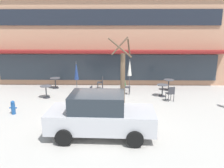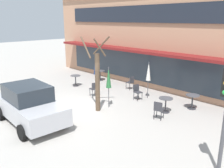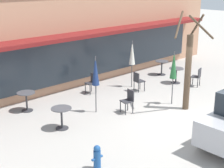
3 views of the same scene
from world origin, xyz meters
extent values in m
plane|color=#ADA8A0|center=(0.00, 0.00, 0.00)|extent=(80.00, 80.00, 0.00)
cube|color=tan|center=(0.00, 10.00, 3.39)|extent=(19.93, 8.00, 6.79)
cube|color=maroon|center=(0.00, 5.45, 2.55)|extent=(16.94, 1.10, 0.16)
cube|color=#1E232D|center=(0.00, 5.94, 4.89)|extent=(15.95, 0.10, 1.10)
cube|color=#2D3842|center=(0.00, 5.94, 1.35)|extent=(15.95, 0.10, 1.90)
cylinder|color=#333338|center=(3.55, 3.12, 0.01)|extent=(0.44, 0.44, 0.03)
cylinder|color=#333338|center=(3.55, 3.12, 0.38)|extent=(0.07, 0.07, 0.70)
cylinder|color=#4C4C51|center=(3.55, 3.12, 0.74)|extent=(0.70, 0.70, 0.03)
cylinder|color=#333338|center=(-3.62, 4.96, 0.01)|extent=(0.44, 0.44, 0.03)
cylinder|color=#333338|center=(-3.62, 4.96, 0.38)|extent=(0.07, 0.07, 0.70)
cylinder|color=#4C4C51|center=(-3.62, 4.96, 0.74)|extent=(0.70, 0.70, 0.03)
cylinder|color=#333338|center=(4.24, 4.54, 0.01)|extent=(0.44, 0.44, 0.03)
cylinder|color=#333338|center=(4.24, 4.54, 0.38)|extent=(0.07, 0.07, 0.70)
cylinder|color=#4C4C51|center=(4.24, 4.54, 0.74)|extent=(0.70, 0.70, 0.03)
cylinder|color=#333338|center=(-3.62, 2.68, 0.01)|extent=(0.44, 0.44, 0.03)
cylinder|color=#333338|center=(-3.62, 2.68, 0.38)|extent=(0.07, 0.07, 0.70)
cylinder|color=#4C4C51|center=(-3.62, 2.68, 0.74)|extent=(0.70, 0.70, 0.03)
cylinder|color=#4C4C51|center=(1.06, 1.52, 1.10)|extent=(0.04, 0.04, 2.20)
cone|color=#286B38|center=(1.06, 1.52, 1.65)|extent=(0.28, 0.28, 1.10)
cylinder|color=#4C4C51|center=(1.55, 4.22, 1.10)|extent=(0.04, 0.04, 2.20)
cone|color=silver|center=(1.55, 4.22, 1.65)|extent=(0.28, 0.28, 1.10)
cylinder|color=#4C4C51|center=(-1.77, 3.00, 1.10)|extent=(0.04, 0.04, 2.20)
cone|color=navy|center=(-1.77, 3.00, 1.65)|extent=(0.28, 0.28, 1.10)
cylinder|color=#333338|center=(3.61, 2.31, 0.23)|extent=(0.04, 0.04, 0.45)
cylinder|color=#333338|center=(3.94, 2.40, 0.23)|extent=(0.04, 0.04, 0.45)
cylinder|color=#333338|center=(3.70, 1.98, 0.23)|extent=(0.04, 0.04, 0.45)
cylinder|color=#333338|center=(4.03, 2.07, 0.23)|extent=(0.04, 0.04, 0.45)
cube|color=#333338|center=(3.82, 2.19, 0.47)|extent=(0.49, 0.49, 0.04)
cube|color=#333338|center=(3.87, 2.02, 0.69)|extent=(0.40, 0.15, 0.40)
cylinder|color=#333338|center=(-1.17, 2.01, 0.23)|extent=(0.04, 0.04, 0.45)
cylinder|color=#333338|center=(-1.10, 2.34, 0.23)|extent=(0.04, 0.04, 0.45)
cylinder|color=#333338|center=(-0.84, 1.94, 0.23)|extent=(0.04, 0.04, 0.45)
cylinder|color=#333338|center=(-0.77, 2.28, 0.23)|extent=(0.04, 0.04, 0.45)
cube|color=#333338|center=(-0.97, 2.14, 0.47)|extent=(0.47, 0.47, 0.04)
cube|color=#333338|center=(-0.79, 2.11, 0.69)|extent=(0.12, 0.40, 0.40)
cylinder|color=#333338|center=(-0.63, 4.69, 0.23)|extent=(0.04, 0.04, 0.45)
cylinder|color=#333338|center=(-0.62, 5.03, 0.23)|extent=(0.04, 0.04, 0.45)
cylinder|color=#333338|center=(-0.29, 4.67, 0.23)|extent=(0.04, 0.04, 0.45)
cylinder|color=#333338|center=(-0.28, 5.01, 0.23)|extent=(0.04, 0.04, 0.45)
cube|color=#333338|center=(-0.46, 4.85, 0.47)|extent=(0.41, 0.41, 0.04)
cube|color=#333338|center=(-0.28, 4.84, 0.69)|extent=(0.05, 0.40, 0.40)
cylinder|color=#333338|center=(1.56, 3.70, 0.23)|extent=(0.04, 0.04, 0.45)
cylinder|color=#333338|center=(1.49, 3.36, 0.23)|extent=(0.04, 0.04, 0.45)
cylinder|color=#333338|center=(1.23, 3.76, 0.23)|extent=(0.04, 0.04, 0.45)
cylinder|color=#333338|center=(1.16, 3.43, 0.23)|extent=(0.04, 0.04, 0.45)
cube|color=#333338|center=(1.36, 3.56, 0.47)|extent=(0.47, 0.47, 0.04)
cube|color=#333338|center=(1.18, 3.60, 0.69)|extent=(0.12, 0.40, 0.40)
cube|color=#B7B7BC|center=(0.08, -2.39, 0.70)|extent=(4.26, 1.94, 0.76)
cube|color=#232B33|center=(-0.07, -2.38, 1.42)|extent=(2.15, 1.67, 0.68)
cylinder|color=black|center=(1.41, -1.53, 0.32)|extent=(0.65, 0.24, 0.64)
cylinder|color=black|center=(1.35, -3.33, 0.32)|extent=(0.65, 0.24, 0.64)
cylinder|color=black|center=(-1.19, -1.44, 0.32)|extent=(0.65, 0.24, 0.64)
cylinder|color=black|center=(-1.25, -3.24, 0.32)|extent=(0.65, 0.24, 0.64)
cylinder|color=brown|center=(1.01, 0.81, 1.47)|extent=(0.24, 0.24, 2.95)
cylinder|color=brown|center=(1.30, 0.74, 3.27)|extent=(0.23, 0.66, 0.89)
cylinder|color=brown|center=(0.85, 1.22, 3.30)|extent=(0.92, 0.41, 0.96)
cylinder|color=brown|center=(0.84, 0.25, 3.29)|extent=(1.18, 0.43, 0.94)
cylinder|color=#1E4C8C|center=(-4.47, -0.10, 0.28)|extent=(0.20, 0.20, 0.55)
sphere|color=#1E4C8C|center=(-4.47, -0.10, 0.61)|extent=(0.19, 0.19, 0.19)
cylinder|color=#1E4C8C|center=(-4.60, -0.10, 0.33)|extent=(0.10, 0.07, 0.07)
cylinder|color=#1E4C8C|center=(-4.34, -0.10, 0.33)|extent=(0.10, 0.07, 0.07)
camera|label=1|loc=(0.67, -11.19, 4.31)|focal=38.00mm
camera|label=2|loc=(9.82, -6.58, 4.57)|focal=38.00mm
camera|label=3|loc=(-9.90, -6.28, 4.99)|focal=55.00mm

